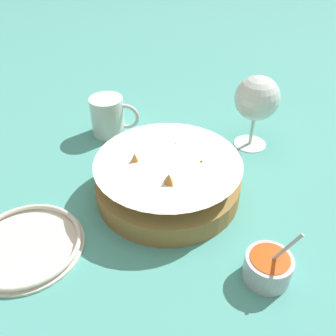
# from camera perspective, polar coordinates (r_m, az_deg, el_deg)

# --- Properties ---
(ground_plane) EXTENTS (4.00, 4.00, 0.00)m
(ground_plane) POSITION_cam_1_polar(r_m,az_deg,el_deg) (0.73, 3.24, -2.61)
(ground_plane) COLOR teal
(food_basket) EXTENTS (0.27, 0.27, 0.09)m
(food_basket) POSITION_cam_1_polar(r_m,az_deg,el_deg) (0.69, 0.07, -1.82)
(food_basket) COLOR olive
(food_basket) RESTS_ON ground_plane
(sauce_cup) EXTENTS (0.07, 0.07, 0.10)m
(sauce_cup) POSITION_cam_1_polar(r_m,az_deg,el_deg) (0.58, 14.99, -14.33)
(sauce_cup) COLOR #B7B7BC
(sauce_cup) RESTS_ON ground_plane
(wine_glass) EXTENTS (0.09, 0.09, 0.16)m
(wine_glass) POSITION_cam_1_polar(r_m,az_deg,el_deg) (0.81, 13.38, 10.04)
(wine_glass) COLOR silver
(wine_glass) RESTS_ON ground_plane
(beer_mug) EXTENTS (0.11, 0.08, 0.09)m
(beer_mug) POSITION_cam_1_polar(r_m,az_deg,el_deg) (0.87, -9.05, 7.63)
(beer_mug) COLOR silver
(beer_mug) RESTS_ON ground_plane
(side_plate) EXTENTS (0.19, 0.19, 0.01)m
(side_plate) POSITION_cam_1_polar(r_m,az_deg,el_deg) (0.65, -20.82, -10.86)
(side_plate) COLOR silver
(side_plate) RESTS_ON ground_plane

